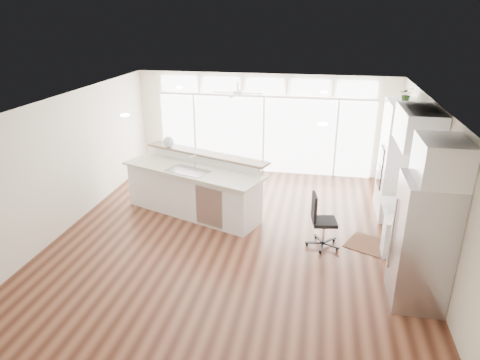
# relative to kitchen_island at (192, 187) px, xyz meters

# --- Properties ---
(floor) EXTENTS (7.00, 8.00, 0.02)m
(floor) POSITION_rel_kitchen_island_xyz_m (1.15, -0.97, -0.65)
(floor) COLOR #422014
(floor) RESTS_ON ground
(ceiling) EXTENTS (7.00, 8.00, 0.02)m
(ceiling) POSITION_rel_kitchen_island_xyz_m (1.15, -0.97, 2.06)
(ceiling) COLOR silver
(ceiling) RESTS_ON wall_back
(wall_back) EXTENTS (7.00, 0.04, 2.70)m
(wall_back) POSITION_rel_kitchen_island_xyz_m (1.15, 3.03, 0.71)
(wall_back) COLOR white
(wall_back) RESTS_ON floor
(wall_front) EXTENTS (7.00, 0.04, 2.70)m
(wall_front) POSITION_rel_kitchen_island_xyz_m (1.15, -4.97, 0.71)
(wall_front) COLOR white
(wall_front) RESTS_ON floor
(wall_left) EXTENTS (0.04, 8.00, 2.70)m
(wall_left) POSITION_rel_kitchen_island_xyz_m (-2.35, -0.97, 0.71)
(wall_left) COLOR white
(wall_left) RESTS_ON floor
(wall_right) EXTENTS (0.04, 8.00, 2.70)m
(wall_right) POSITION_rel_kitchen_island_xyz_m (4.65, -0.97, 0.71)
(wall_right) COLOR white
(wall_right) RESTS_ON floor
(glass_wall) EXTENTS (5.80, 0.06, 2.08)m
(glass_wall) POSITION_rel_kitchen_island_xyz_m (1.15, 2.97, 0.41)
(glass_wall) COLOR white
(glass_wall) RESTS_ON wall_back
(transom_row) EXTENTS (5.90, 0.06, 0.40)m
(transom_row) POSITION_rel_kitchen_island_xyz_m (1.15, 2.97, 1.74)
(transom_row) COLOR white
(transom_row) RESTS_ON wall_back
(desk_window) EXTENTS (0.04, 0.85, 0.85)m
(desk_window) POSITION_rel_kitchen_island_xyz_m (4.61, -0.67, 0.91)
(desk_window) COLOR white
(desk_window) RESTS_ON wall_right
(ceiling_fan) EXTENTS (1.16, 1.16, 0.32)m
(ceiling_fan) POSITION_rel_kitchen_island_xyz_m (0.65, 1.83, 1.84)
(ceiling_fan) COLOR white
(ceiling_fan) RESTS_ON ceiling
(recessed_lights) EXTENTS (3.40, 3.00, 0.02)m
(recessed_lights) POSITION_rel_kitchen_island_xyz_m (1.15, -0.77, 2.04)
(recessed_lights) COLOR white
(recessed_lights) RESTS_ON ceiling
(oven_cabinet) EXTENTS (0.64, 1.20, 2.50)m
(oven_cabinet) POSITION_rel_kitchen_island_xyz_m (4.32, 0.83, 0.61)
(oven_cabinet) COLOR white
(oven_cabinet) RESTS_ON floor
(desk_nook) EXTENTS (0.72, 1.30, 0.76)m
(desk_nook) POSITION_rel_kitchen_island_xyz_m (4.28, -0.67, -0.26)
(desk_nook) COLOR white
(desk_nook) RESTS_ON floor
(upper_cabinets) EXTENTS (0.64, 1.30, 0.64)m
(upper_cabinets) POSITION_rel_kitchen_island_xyz_m (4.32, -0.67, 1.71)
(upper_cabinets) COLOR white
(upper_cabinets) RESTS_ON wall_right
(refrigerator) EXTENTS (0.76, 0.90, 2.00)m
(refrigerator) POSITION_rel_kitchen_island_xyz_m (4.26, -2.32, 0.36)
(refrigerator) COLOR #ADACB1
(refrigerator) RESTS_ON floor
(fridge_cabinet) EXTENTS (0.64, 0.90, 0.60)m
(fridge_cabinet) POSITION_rel_kitchen_island_xyz_m (4.32, -2.32, 1.66)
(fridge_cabinet) COLOR white
(fridge_cabinet) RESTS_ON wall_right
(framed_photos) EXTENTS (0.06, 0.22, 0.80)m
(framed_photos) POSITION_rel_kitchen_island_xyz_m (4.61, -0.05, 0.76)
(framed_photos) COLOR black
(framed_photos) RESTS_ON wall_right
(kitchen_island) EXTENTS (3.44, 2.27, 1.28)m
(kitchen_island) POSITION_rel_kitchen_island_xyz_m (0.00, 0.00, 0.00)
(kitchen_island) COLOR white
(kitchen_island) RESTS_ON floor
(rug) EXTENTS (1.22, 1.08, 0.01)m
(rug) POSITION_rel_kitchen_island_xyz_m (3.84, -0.76, -0.63)
(rug) COLOR #32190F
(rug) RESTS_ON floor
(office_chair) EXTENTS (0.63, 0.60, 1.07)m
(office_chair) POSITION_rel_kitchen_island_xyz_m (2.86, -0.94, -0.10)
(office_chair) COLOR black
(office_chair) RESTS_ON floor
(fishbowl) EXTENTS (0.32, 0.32, 0.26)m
(fishbowl) POSITION_rel_kitchen_island_xyz_m (-0.75, 0.71, 0.77)
(fishbowl) COLOR silver
(fishbowl) RESTS_ON kitchen_island
(monitor) EXTENTS (0.13, 0.54, 0.44)m
(monitor) POSITION_rel_kitchen_island_xyz_m (4.20, -0.67, 0.34)
(monitor) COLOR black
(monitor) RESTS_ON desk_nook
(keyboard) EXTENTS (0.13, 0.29, 0.01)m
(keyboard) POSITION_rel_kitchen_island_xyz_m (4.03, -0.67, 0.13)
(keyboard) COLOR silver
(keyboard) RESTS_ON desk_nook
(potted_plant) EXTENTS (0.30, 0.32, 0.23)m
(potted_plant) POSITION_rel_kitchen_island_xyz_m (4.32, 0.83, 1.98)
(potted_plant) COLOR #365D27
(potted_plant) RESTS_ON oven_cabinet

